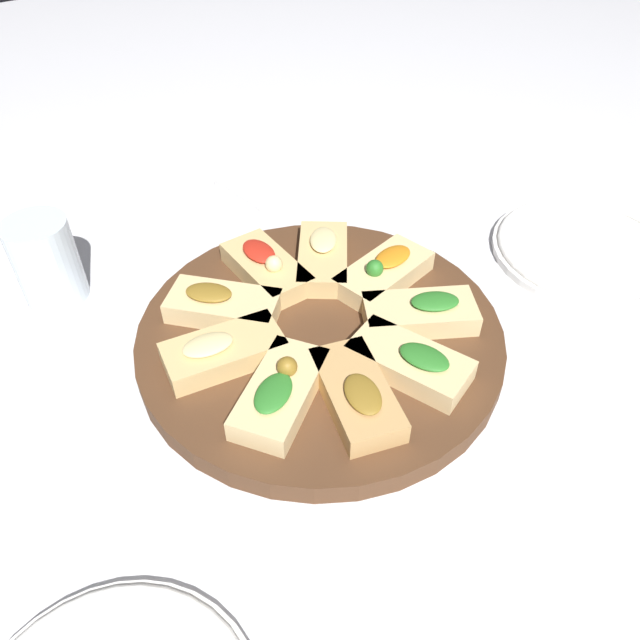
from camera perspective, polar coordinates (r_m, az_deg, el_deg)
ground_plane at (r=0.70m, az=0.00°, el=-2.21°), size 3.00×3.00×0.00m
serving_board at (r=0.70m, az=0.00°, el=-1.50°), size 0.40×0.40×0.02m
focaccia_slice_0 at (r=0.74m, az=5.87°, el=4.37°), size 0.13×0.09×0.04m
focaccia_slice_1 at (r=0.76m, az=0.26°, el=5.79°), size 0.12×0.13×0.03m
focaccia_slice_2 at (r=0.75m, az=-4.94°, el=4.83°), size 0.06×0.13×0.04m
focaccia_slice_3 at (r=0.70m, az=-8.91°, el=1.38°), size 0.13×0.13×0.03m
focaccia_slice_4 at (r=0.65m, az=-8.89°, el=-2.83°), size 0.13×0.07×0.03m
focaccia_slice_5 at (r=0.61m, az=-3.65°, el=-6.57°), size 0.13×0.12×0.04m
focaccia_slice_6 at (r=0.61m, az=3.38°, el=-6.75°), size 0.09×0.13×0.03m
focaccia_slice_7 at (r=0.64m, az=8.26°, el=-3.80°), size 0.10×0.14×0.03m
focaccia_slice_8 at (r=0.69m, az=9.20°, el=0.67°), size 0.14×0.11×0.03m
plate_left at (r=0.90m, az=23.19°, el=5.92°), size 0.24×0.24×0.02m
water_glass at (r=0.80m, az=-23.74°, el=4.93°), size 0.07×0.07×0.11m
napkin_stack at (r=0.98m, az=-4.43°, el=12.60°), size 0.15×0.14×0.01m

